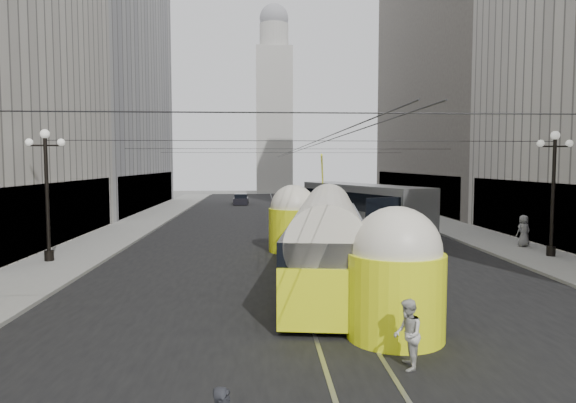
{
  "coord_description": "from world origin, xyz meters",
  "views": [
    {
      "loc": [
        -2.26,
        -7.3,
        4.89
      ],
      "look_at": [
        -1.17,
        13.44,
        3.34
      ],
      "focal_mm": 32.0,
      "sensor_mm": 36.0,
      "label": 1
    }
  ],
  "objects": [
    {
      "name": "road",
      "position": [
        0.0,
        32.5,
        0.0
      ],
      "size": [
        20.0,
        85.0,
        0.02
      ],
      "primitive_type": "cube",
      "color": "black",
      "rests_on": "ground"
    },
    {
      "name": "rail_left",
      "position": [
        -0.75,
        32.5,
        0.0
      ],
      "size": [
        0.12,
        85.0,
        0.04
      ],
      "primitive_type": "cube",
      "color": "gray",
      "rests_on": "ground"
    },
    {
      "name": "lamppost_right_mid",
      "position": [
        12.6,
        18.0,
        3.74
      ],
      "size": [
        1.86,
        0.44,
        6.37
      ],
      "color": "black",
      "rests_on": "sidewalk_right"
    },
    {
      "name": "pedestrian_crossing_b",
      "position": [
        1.21,
        4.43,
        0.84
      ],
      "size": [
        0.77,
        0.92,
        1.68
      ],
      "primitive_type": "imported",
      "rotation": [
        0.0,
        0.0,
        -1.75
      ],
      "color": "beige",
      "rests_on": "ground"
    },
    {
      "name": "sidewalk_right",
      "position": [
        12.0,
        36.0,
        0.07
      ],
      "size": [
        4.0,
        72.0,
        0.15
      ],
      "primitive_type": "cube",
      "color": "gray",
      "rests_on": "ground"
    },
    {
      "name": "rail_right",
      "position": [
        0.75,
        32.5,
        0.0
      ],
      "size": [
        0.12,
        85.0,
        0.04
      ],
      "primitive_type": "cube",
      "color": "gray",
      "rests_on": "ground"
    },
    {
      "name": "pedestrian_sidewalk_right",
      "position": [
        12.69,
        20.96,
        1.05
      ],
      "size": [
        0.99,
        0.75,
        1.81
      ],
      "primitive_type": "imported",
      "rotation": [
        0.0,
        0.0,
        3.4
      ],
      "color": "slate",
      "rests_on": "sidewalk_right"
    },
    {
      "name": "building_left_far",
      "position": [
        -19.99,
        48.0,
        14.31
      ],
      "size": [
        12.6,
        28.6,
        28.6
      ],
      "color": "#999999",
      "rests_on": "ground"
    },
    {
      "name": "distant_tower",
      "position": [
        0.0,
        80.0,
        14.97
      ],
      "size": [
        6.0,
        6.0,
        31.36
      ],
      "color": "#B2AFA8",
      "rests_on": "ground"
    },
    {
      "name": "sedan_dark_far",
      "position": [
        -4.66,
        54.06,
        0.58
      ],
      "size": [
        1.72,
        4.06,
        1.28
      ],
      "color": "black",
      "rests_on": "ground"
    },
    {
      "name": "building_right_far",
      "position": [
        20.0,
        48.0,
        16.31
      ],
      "size": [
        12.6,
        32.6,
        32.6
      ],
      "color": "#514C47",
      "rests_on": "ground"
    },
    {
      "name": "lamppost_left_mid",
      "position": [
        -12.6,
        18.0,
        3.74
      ],
      "size": [
        1.86,
        0.44,
        6.37
      ],
      "color": "black",
      "rests_on": "sidewalk_left"
    },
    {
      "name": "streetcar",
      "position": [
        0.5,
        13.74,
        1.84
      ],
      "size": [
        4.69,
        17.05,
        3.77
      ],
      "color": "#F1FF16",
      "rests_on": "ground"
    },
    {
      "name": "city_bus",
      "position": [
        5.03,
        29.25,
        1.85
      ],
      "size": [
        7.43,
        13.78,
        3.37
      ],
      "color": "gray",
      "rests_on": "ground"
    },
    {
      "name": "catenary",
      "position": [
        0.12,
        31.49,
        5.88
      ],
      "size": [
        25.0,
        72.0,
        0.23
      ],
      "color": "black",
      "rests_on": "ground"
    },
    {
      "name": "sidewalk_left",
      "position": [
        -12.0,
        36.0,
        0.07
      ],
      "size": [
        4.0,
        72.0,
        0.15
      ],
      "primitive_type": "cube",
      "color": "gray",
      "rests_on": "ground"
    },
    {
      "name": "sedan_white_far",
      "position": [
        4.24,
        43.71,
        0.65
      ],
      "size": [
        2.38,
        4.7,
        1.42
      ],
      "color": "#B8B8B8",
      "rests_on": "ground"
    }
  ]
}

